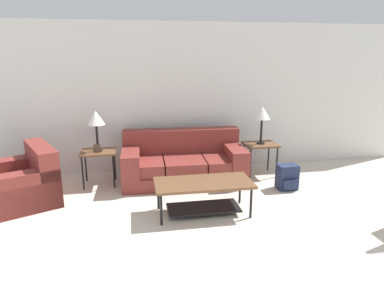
# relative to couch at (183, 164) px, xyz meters

# --- Properties ---
(wall_back) EXTENTS (8.88, 0.06, 2.60)m
(wall_back) POSITION_rel_couch_xyz_m (0.01, 0.66, 1.01)
(wall_back) COLOR silver
(wall_back) RESTS_ON ground_plane
(couch) EXTENTS (2.02, 1.02, 0.82)m
(couch) POSITION_rel_couch_xyz_m (0.00, 0.00, 0.00)
(couch) COLOR maroon
(couch) RESTS_ON ground_plane
(armchair) EXTENTS (1.37, 1.38, 0.80)m
(armchair) POSITION_rel_couch_xyz_m (-2.42, -0.50, -0.01)
(armchair) COLOR maroon
(armchair) RESTS_ON ground_plane
(coffee_table) EXTENTS (1.27, 0.59, 0.45)m
(coffee_table) POSITION_rel_couch_xyz_m (0.08, -1.28, 0.04)
(coffee_table) COLOR brown
(coffee_table) RESTS_ON ground_plane
(side_table_left) EXTENTS (0.55, 0.46, 0.56)m
(side_table_left) POSITION_rel_couch_xyz_m (-1.36, 0.05, 0.21)
(side_table_left) COLOR brown
(side_table_left) RESTS_ON ground_plane
(side_table_right) EXTENTS (0.55, 0.46, 0.56)m
(side_table_right) POSITION_rel_couch_xyz_m (1.36, 0.05, 0.21)
(side_table_right) COLOR brown
(side_table_right) RESTS_ON ground_plane
(table_lamp_left) EXTENTS (0.27, 0.27, 0.65)m
(table_lamp_left) POSITION_rel_couch_xyz_m (-1.36, 0.05, 0.79)
(table_lamp_left) COLOR black
(table_lamp_left) RESTS_ON side_table_left
(table_lamp_right) EXTENTS (0.27, 0.27, 0.65)m
(table_lamp_right) POSITION_rel_couch_xyz_m (1.36, 0.05, 0.79)
(table_lamp_right) COLOR black
(table_lamp_right) RESTS_ON side_table_right
(backpack) EXTENTS (0.31, 0.29, 0.39)m
(backpack) POSITION_rel_couch_xyz_m (1.55, -0.67, -0.10)
(backpack) COLOR #1E2847
(backpack) RESTS_ON ground_plane
(picture_frame) EXTENTS (0.10, 0.04, 0.13)m
(picture_frame) POSITION_rel_couch_xyz_m (-1.37, -0.02, 0.34)
(picture_frame) COLOR #4C3828
(picture_frame) RESTS_ON side_table_left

